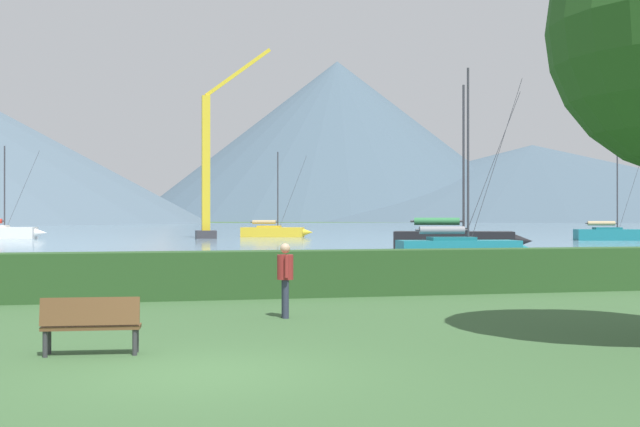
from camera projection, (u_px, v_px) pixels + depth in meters
name	position (u px, v px, depth m)	size (l,w,h in m)	color
ground_plane	(202.00, 374.00, 12.02)	(1000.00, 1000.00, 0.00)	#385B33
harbor_water	(128.00, 229.00, 145.36)	(320.00, 246.00, 0.00)	slate
hedge_line	(164.00, 276.00, 22.73)	(80.00, 1.20, 1.29)	#284C23
sailboat_slip_0	(612.00, 233.00, 77.97)	(7.61, 4.01, 10.88)	#19707A
sailboat_slip_6	(274.00, 231.00, 90.01)	(7.71, 4.31, 9.11)	gold
sailboat_slip_7	(455.00, 239.00, 55.82)	(9.08, 5.36, 10.94)	black
sailboat_slip_8	(460.00, 247.00, 43.93)	(7.34, 2.84, 10.00)	#19707A
park_bench_near_path	(91.00, 323.00, 13.60)	(1.60, 0.62, 0.95)	brown
person_seated_viewer	(285.00, 274.00, 18.60)	(0.36, 0.57, 1.65)	#2D3347
dock_crane	(209.00, 173.00, 84.64)	(7.60, 2.00, 19.42)	#333338
distant_hill_west_ridge	(532.00, 183.00, 416.41)	(292.12, 292.12, 37.41)	#425666
distant_hill_central_peak	(337.00, 141.00, 413.67)	(200.09, 200.09, 78.36)	#425666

